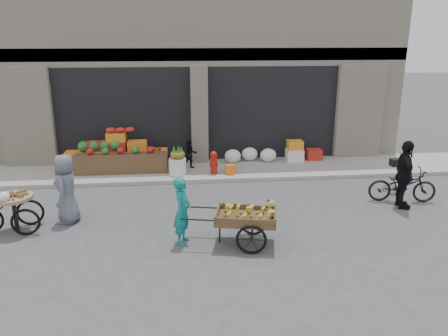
{
  "coord_description": "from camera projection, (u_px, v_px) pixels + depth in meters",
  "views": [
    {
      "loc": [
        -0.65,
        -9.18,
        4.2
      ],
      "look_at": [
        0.39,
        0.91,
        1.1
      ],
      "focal_mm": 35.0,
      "sensor_mm": 36.0,
      "label": 1
    }
  ],
  "objects": [
    {
      "name": "fruit_display",
      "position": [
        122.0,
        152.0,
        13.76
      ],
      "size": [
        3.1,
        1.12,
        1.24
      ],
      "color": "#B02318",
      "rests_on": "sidewalk"
    },
    {
      "name": "vendor_grey",
      "position": [
        66.0,
        189.0,
        10.04
      ],
      "size": [
        0.57,
        0.83,
        1.63
      ],
      "primitive_type": "imported",
      "rotation": [
        0.0,
        0.0,
        -1.64
      ],
      "color": "slate",
      "rests_on": "ground"
    },
    {
      "name": "sidewalk",
      "position": [
        202.0,
        170.0,
        13.91
      ],
      "size": [
        18.0,
        2.2,
        0.12
      ],
      "primitive_type": "cube",
      "color": "gray",
      "rests_on": "ground"
    },
    {
      "name": "bicycle",
      "position": [
        402.0,
        185.0,
        11.37
      ],
      "size": [
        1.8,
        0.9,
        0.9
      ],
      "primitive_type": "imported",
      "rotation": [
        0.0,
        0.0,
        1.39
      ],
      "color": "black",
      "rests_on": "ground"
    },
    {
      "name": "tricycle_cart",
      "position": [
        14.0,
        207.0,
        9.6
      ],
      "size": [
        1.45,
        0.94,
        0.95
      ],
      "rotation": [
        0.0,
        0.0,
        0.13
      ],
      "color": "#9E7F51",
      "rests_on": "ground"
    },
    {
      "name": "fire_hydrant",
      "position": [
        214.0,
        162.0,
        13.29
      ],
      "size": [
        0.22,
        0.22,
        0.71
      ],
      "color": "#A5140F",
      "rests_on": "sidewalk"
    },
    {
      "name": "banana_cart",
      "position": [
        244.0,
        215.0,
        8.99
      ],
      "size": [
        2.24,
        1.26,
        0.88
      ],
      "rotation": [
        0.0,
        0.0,
        -0.21
      ],
      "color": "brown",
      "rests_on": "ground"
    },
    {
      "name": "cyclist",
      "position": [
        404.0,
        175.0,
        10.85
      ],
      "size": [
        0.6,
        1.08,
        1.74
      ],
      "primitive_type": "imported",
      "rotation": [
        0.0,
        0.0,
        1.39
      ],
      "color": "black",
      "rests_on": "ground"
    },
    {
      "name": "vendor_woman",
      "position": [
        182.0,
        211.0,
        9.01
      ],
      "size": [
        0.49,
        0.61,
        1.45
      ],
      "primitive_type": "imported",
      "rotation": [
        0.0,
        0.0,
        1.27
      ],
      "color": "#107A72",
      "rests_on": "ground"
    },
    {
      "name": "orange_bucket",
      "position": [
        230.0,
        169.0,
        13.36
      ],
      "size": [
        0.32,
        0.32,
        0.3
      ],
      "primitive_type": "cylinder",
      "color": "orange",
      "rests_on": "sidewalk"
    },
    {
      "name": "ground",
      "position": [
        211.0,
        226.0,
        10.03
      ],
      "size": [
        80.0,
        80.0,
        0.0
      ],
      "primitive_type": "plane",
      "color": "#424244",
      "rests_on": "ground"
    },
    {
      "name": "seated_person",
      "position": [
        190.0,
        154.0,
        13.82
      ],
      "size": [
        0.51,
        0.43,
        0.93
      ],
      "primitive_type": "imported",
      "rotation": [
        0.0,
        0.0,
        0.17
      ],
      "color": "black",
      "rests_on": "sidewalk"
    },
    {
      "name": "right_bay_goods",
      "position": [
        278.0,
        153.0,
        14.64
      ],
      "size": [
        3.35,
        0.6,
        0.7
      ],
      "color": "silver",
      "rests_on": "sidewalk"
    },
    {
      "name": "building",
      "position": [
        195.0,
        58.0,
        16.69
      ],
      "size": [
        14.0,
        6.45,
        7.0
      ],
      "color": "beige",
      "rests_on": "ground"
    },
    {
      "name": "pineapple_bin",
      "position": [
        178.0,
        166.0,
        13.27
      ],
      "size": [
        0.52,
        0.52,
        0.5
      ],
      "primitive_type": "cylinder",
      "color": "silver",
      "rests_on": "sidewalk"
    }
  ]
}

